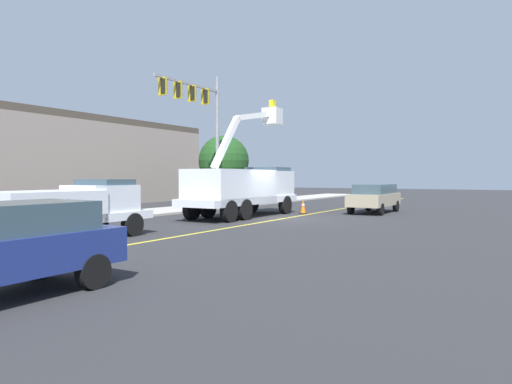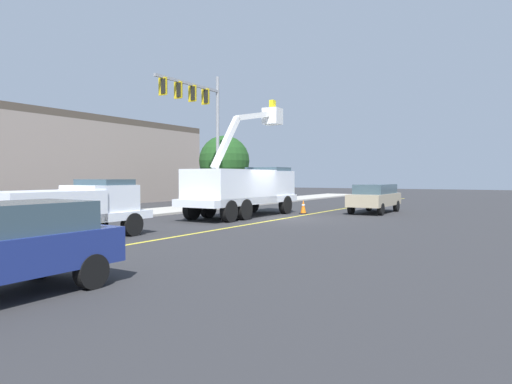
{
  "view_description": "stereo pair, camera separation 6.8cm",
  "coord_description": "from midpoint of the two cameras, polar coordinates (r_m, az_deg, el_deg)",
  "views": [
    {
      "loc": [
        -21.22,
        -9.54,
        2.17
      ],
      "look_at": [
        -1.6,
        0.78,
        1.4
      ],
      "focal_mm": 31.88,
      "sensor_mm": 36.0,
      "label": 1
    },
    {
      "loc": [
        -21.18,
        -9.6,
        2.17
      ],
      "look_at": [
        -1.6,
        0.78,
        1.4
      ],
      "focal_mm": 31.88,
      "sensor_mm": 36.0,
      "label": 2
    }
  ],
  "objects": [
    {
      "name": "traffic_cone_leading",
      "position": [
        13.5,
        -25.86,
        -5.9
      ],
      "size": [
        0.4,
        0.4,
        0.74
      ],
      "color": "black",
      "rests_on": "ground"
    },
    {
      "name": "lane_centre_stripe",
      "position": [
        23.36,
        3.61,
        -3.33
      ],
      "size": [
        49.91,
        3.39,
        0.01
      ],
      "primitive_type": "cube",
      "rotation": [
        0.0,
        0.0,
        -0.06
      ],
      "color": "yellow",
      "rests_on": "ground"
    },
    {
      "name": "utility_bucket_truck",
      "position": [
        24.46,
        -1.43,
        0.65
      ],
      "size": [
        8.34,
        3.03,
        6.42
      ],
      "color": "white",
      "rests_on": "ground"
    },
    {
      "name": "service_pickup_truck",
      "position": [
        16.57,
        -22.2,
        -1.79
      ],
      "size": [
        5.72,
        2.48,
        2.06
      ],
      "color": "white",
      "rests_on": "ground"
    },
    {
      "name": "traffic_cone_mid_front",
      "position": [
        26.51,
        6.03,
        -1.84
      ],
      "size": [
        0.4,
        0.4,
        0.82
      ],
      "color": "black",
      "rests_on": "ground"
    },
    {
      "name": "traffic_signal_mast",
      "position": [
        29.47,
        -6.99,
        9.88
      ],
      "size": [
        6.01,
        0.82,
        8.82
      ],
      "color": "gray",
      "rests_on": "ground"
    },
    {
      "name": "sidewalk_far_side",
      "position": [
        28.21,
        -11.45,
        -2.34
      ],
      "size": [
        60.11,
        7.47,
        0.12
      ],
      "primitive_type": "cube",
      "rotation": [
        0.0,
        0.0,
        -0.06
      ],
      "color": "#B2ADA3",
      "rests_on": "ground"
    },
    {
      "name": "ground",
      "position": [
        23.36,
        3.61,
        -3.34
      ],
      "size": [
        120.0,
        120.0,
        0.0
      ],
      "primitive_type": "plane",
      "color": "#2D2D30"
    },
    {
      "name": "passing_minivan",
      "position": [
        27.87,
        14.76,
        -0.54
      ],
      "size": [
        4.91,
        2.21,
        1.69
      ],
      "color": "tan",
      "rests_on": "ground"
    },
    {
      "name": "commercial_building_backdrop",
      "position": [
        36.46,
        -24.7,
        3.64
      ],
      "size": [
        27.65,
        8.18,
        6.67
      ],
      "color": "gray",
      "rests_on": "ground"
    },
    {
      "name": "street_tree_right",
      "position": [
        35.12,
        -3.95,
        3.91
      ],
      "size": [
        3.88,
        3.88,
        5.3
      ],
      "color": "brown",
      "rests_on": "ground"
    }
  ]
}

